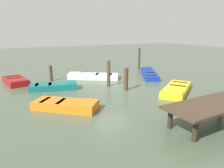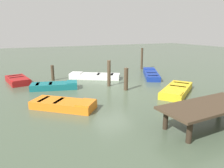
% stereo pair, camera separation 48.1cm
% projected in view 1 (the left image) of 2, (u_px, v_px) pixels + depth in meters
% --- Properties ---
extents(ground_plane, '(80.00, 80.00, 0.00)m').
position_uv_depth(ground_plane, '(112.00, 89.00, 14.18)').
color(ground_plane, '#475642').
extents(dock_segment, '(4.29, 1.91, 0.95)m').
position_uv_depth(dock_segment, '(212.00, 106.00, 8.62)').
color(dock_segment, '#423323').
rests_on(dock_segment, ground_plane).
extents(rowboat_blue, '(2.95, 4.12, 0.46)m').
position_uv_depth(rowboat_blue, '(149.00, 74.00, 18.08)').
color(rowboat_blue, navy).
rests_on(rowboat_blue, ground_plane).
extents(rowboat_teal, '(3.23, 1.83, 0.46)m').
position_uv_depth(rowboat_teal, '(54.00, 86.00, 14.04)').
color(rowboat_teal, '#14666B').
rests_on(rowboat_teal, ground_plane).
extents(rowboat_yellow, '(3.76, 3.21, 0.46)m').
position_uv_depth(rowboat_yellow, '(176.00, 89.00, 13.30)').
color(rowboat_yellow, gold).
rests_on(rowboat_yellow, ground_plane).
extents(rowboat_orange, '(3.25, 3.04, 0.46)m').
position_uv_depth(rowboat_orange, '(66.00, 105.00, 10.53)').
color(rowboat_orange, orange).
rests_on(rowboat_orange, ground_plane).
extents(rowboat_white, '(4.08, 3.17, 0.46)m').
position_uv_depth(rowboat_white, '(93.00, 76.00, 17.14)').
color(rowboat_white, silver).
rests_on(rowboat_white, ground_plane).
extents(rowboat_red, '(1.80, 3.01, 0.46)m').
position_uv_depth(rowboat_red, '(16.00, 81.00, 15.54)').
color(rowboat_red, maroon).
rests_on(rowboat_red, ground_plane).
extents(mooring_piling_center, '(0.24, 0.24, 1.84)m').
position_uv_depth(mooring_piling_center, '(109.00, 73.00, 14.70)').
color(mooring_piling_center, '#423323').
rests_on(mooring_piling_center, ground_plane).
extents(mooring_piling_near_right, '(0.27, 0.27, 1.49)m').
position_uv_depth(mooring_piling_near_right, '(126.00, 79.00, 13.78)').
color(mooring_piling_near_right, '#423323').
rests_on(mooring_piling_near_right, ground_plane).
extents(mooring_piling_far_right, '(0.22, 0.22, 2.15)m').
position_uv_depth(mooring_piling_far_right, '(139.00, 59.00, 21.25)').
color(mooring_piling_far_right, '#423323').
rests_on(mooring_piling_far_right, ground_plane).
extents(mooring_piling_near_left, '(0.24, 0.24, 1.21)m').
position_uv_depth(mooring_piling_near_left, '(51.00, 73.00, 16.33)').
color(mooring_piling_near_left, '#423323').
rests_on(mooring_piling_near_left, ground_plane).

